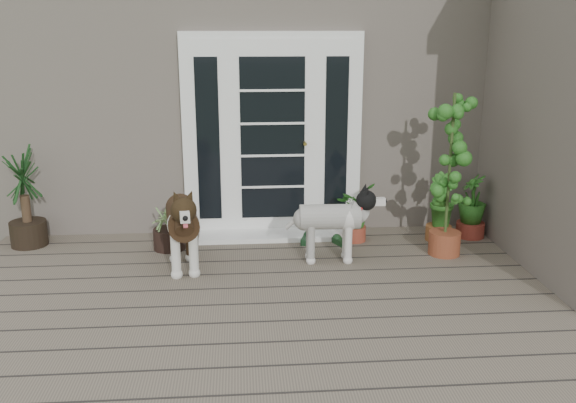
{
  "coord_description": "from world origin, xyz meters",
  "views": [
    {
      "loc": [
        -0.55,
        -4.01,
        2.33
      ],
      "look_at": [
        -0.1,
        1.75,
        0.7
      ],
      "focal_mm": 39.12,
      "sensor_mm": 36.0,
      "label": 1
    }
  ],
  "objects": [
    {
      "name": "yucca",
      "position": [
        -2.75,
        2.34,
        0.63
      ],
      "size": [
        0.92,
        0.92,
        1.02
      ],
      "primitive_type": null,
      "rotation": [
        0.0,
        0.0,
        0.4
      ],
      "color": "#113418",
      "rests_on": "deck"
    },
    {
      "name": "door_step",
      "position": [
        -0.2,
        2.4,
        0.14
      ],
      "size": [
        1.6,
        0.4,
        0.05
      ],
      "primitive_type": "cube",
      "color": "white",
      "rests_on": "deck"
    },
    {
      "name": "clog_left",
      "position": [
        0.48,
        2.1,
        0.16
      ],
      "size": [
        0.22,
        0.29,
        0.08
      ],
      "primitive_type": null,
      "rotation": [
        0.0,
        0.0,
        0.42
      ],
      "color": "black",
      "rests_on": "deck"
    },
    {
      "name": "clog_right",
      "position": [
        0.14,
        2.2,
        0.16
      ],
      "size": [
        0.21,
        0.31,
        0.08
      ],
      "primitive_type": null,
      "rotation": [
        0.0,
        0.0,
        -0.29
      ],
      "color": "black",
      "rests_on": "deck"
    },
    {
      "name": "sapling",
      "position": [
        1.46,
        1.75,
        0.95
      ],
      "size": [
        0.5,
        0.5,
        1.66
      ],
      "primitive_type": null,
      "rotation": [
        0.0,
        0.0,
        -0.03
      ],
      "color": "#275919",
      "rests_on": "deck"
    },
    {
      "name": "house_main",
      "position": [
        0.0,
        4.65,
        1.55
      ],
      "size": [
        7.4,
        4.0,
        3.1
      ],
      "primitive_type": "cube",
      "color": "#665E54",
      "rests_on": "ground"
    },
    {
      "name": "door_unit",
      "position": [
        -0.2,
        2.6,
        1.19
      ],
      "size": [
        1.9,
        0.14,
        2.15
      ],
      "primitive_type": "cube",
      "color": "white",
      "rests_on": "deck"
    },
    {
      "name": "herb_a",
      "position": [
        0.64,
        2.22,
        0.38
      ],
      "size": [
        0.57,
        0.57,
        0.52
      ],
      "primitive_type": "imported",
      "rotation": [
        0.0,
        0.0,
        1.02
      ],
      "color": "#154C1A",
      "rests_on": "deck"
    },
    {
      "name": "spider_plant",
      "position": [
        -1.29,
        2.12,
        0.41
      ],
      "size": [
        0.7,
        0.7,
        0.57
      ],
      "primitive_type": null,
      "rotation": [
        0.0,
        0.0,
        -0.39
      ],
      "color": "#859A5F",
      "rests_on": "deck"
    },
    {
      "name": "deck",
      "position": [
        0.0,
        0.4,
        0.06
      ],
      "size": [
        6.2,
        4.6,
        0.12
      ],
      "primitive_type": "cube",
      "color": "#6B5B4C",
      "rests_on": "ground"
    },
    {
      "name": "herb_b",
      "position": [
        1.54,
        2.17,
        0.38
      ],
      "size": [
        0.43,
        0.43,
        0.51
      ],
      "primitive_type": "imported",
      "rotation": [
        0.0,
        0.0,
        1.86
      ],
      "color": "#1D6621",
      "rests_on": "deck"
    },
    {
      "name": "herb_c",
      "position": [
        1.92,
        2.26,
        0.39
      ],
      "size": [
        0.38,
        0.38,
        0.54
      ],
      "primitive_type": "imported",
      "rotation": [
        0.0,
        0.0,
        4.63
      ],
      "color": "#2D651C",
      "rests_on": "deck"
    },
    {
      "name": "brindle_dog",
      "position": [
        -1.09,
        1.55,
        0.49
      ],
      "size": [
        0.5,
        0.94,
        0.74
      ],
      "primitive_type": null,
      "rotation": [
        0.0,
        0.0,
        3.28
      ],
      "color": "#3E2816",
      "rests_on": "deck"
    },
    {
      "name": "white_dog",
      "position": [
        0.29,
        1.66,
        0.44
      ],
      "size": [
        0.79,
        0.36,
        0.65
      ],
      "primitive_type": null,
      "rotation": [
        0.0,
        0.0,
        -1.6
      ],
      "color": "silver",
      "rests_on": "deck"
    }
  ]
}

